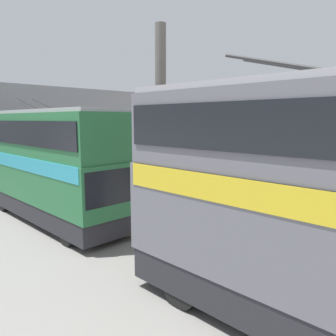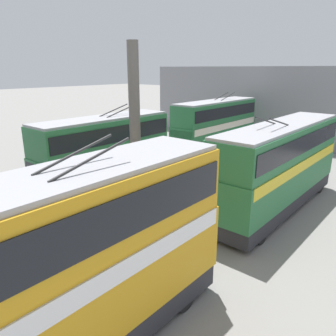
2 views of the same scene
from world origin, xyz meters
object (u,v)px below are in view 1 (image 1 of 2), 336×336
object	(u,v)px
bus_left_far	(149,142)
bus_right_mid	(51,159)
person_by_left_row	(319,203)
person_aisle_midway	(238,206)

from	to	relation	value
bus_left_far	bus_right_mid	world-z (taller)	bus_left_far
person_by_left_row	bus_left_far	bearing A→B (deg)	-0.86
person_by_left_row	person_aisle_midway	world-z (taller)	person_aisle_midway
person_aisle_midway	bus_left_far	bearing A→B (deg)	24.45
bus_left_far	person_by_left_row	xyz separation A→B (m)	(-12.81, 1.75, -1.88)
bus_right_mid	bus_left_far	bearing A→B (deg)	-65.79
bus_left_far	person_by_left_row	size ratio (longest dim) A/B	6.86
bus_left_far	bus_right_mid	xyz separation A→B (m)	(-4.31, 9.57, -0.05)
bus_left_far	bus_right_mid	bearing A→B (deg)	114.21
person_aisle_midway	person_by_left_row	bearing A→B (deg)	-77.61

